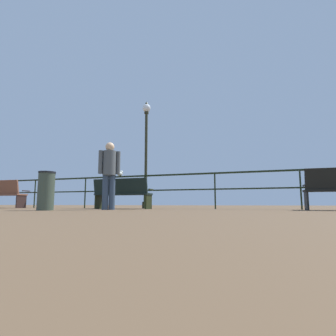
# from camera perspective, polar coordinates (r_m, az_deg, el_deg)

# --- Properties ---
(pier_railing) EXTENTS (18.44, 0.05, 1.08)m
(pier_railing) POSITION_cam_1_polar(r_m,az_deg,el_deg) (8.95, -4.92, -3.26)
(pier_railing) COLOR black
(pier_railing) RESTS_ON ground_plane
(bench_far_left) EXTENTS (1.76, 0.76, 1.00)m
(bench_far_left) POSITION_cam_1_polar(r_m,az_deg,el_deg) (11.70, -31.38, -4.42)
(bench_far_left) COLOR brown
(bench_far_left) RESTS_ON ground_plane
(bench_near_left) EXTENTS (1.79, 0.62, 0.91)m
(bench_near_left) POSITION_cam_1_polar(r_m,az_deg,el_deg) (8.43, -9.63, -4.94)
(bench_near_left) COLOR black
(bench_near_left) RESTS_ON ground_plane
(lamppost_center) EXTENTS (0.28, 0.28, 3.73)m
(lamppost_center) POSITION_cam_1_polar(r_m,az_deg,el_deg) (9.48, -4.58, 4.68)
(lamppost_center) COLOR #2B2C1B
(lamppost_center) RESTS_ON ground_plane
(person_by_bench) EXTENTS (0.47, 0.39, 1.75)m
(person_by_bench) POSITION_cam_1_polar(r_m,az_deg,el_deg) (7.26, -12.14, -0.55)
(person_by_bench) COLOR #304156
(person_by_bench) RESTS_ON ground_plane
(seagull_on_rail) EXTENTS (0.20, 0.43, 0.21)m
(seagull_on_rail) POSITION_cam_1_polar(r_m,az_deg,el_deg) (9.44, -9.97, -1.12)
(seagull_on_rail) COLOR silver
(seagull_on_rail) RESTS_ON pier_railing
(trash_bin) EXTENTS (0.39, 0.39, 0.90)m
(trash_bin) POSITION_cam_1_polar(r_m,az_deg,el_deg) (7.00, -24.06, -4.35)
(trash_bin) COLOR #384537
(trash_bin) RESTS_ON ground_plane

